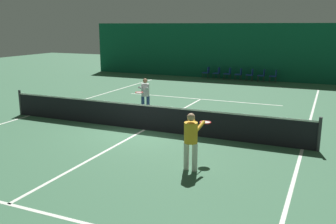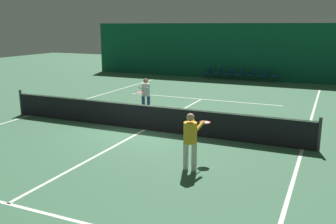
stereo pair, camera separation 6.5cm
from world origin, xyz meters
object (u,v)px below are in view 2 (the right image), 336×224
at_px(courtside_chair_2, 229,73).
at_px(courtside_chair_3, 240,73).
at_px(courtside_chair_0, 208,72).
at_px(player_far, 145,93).
at_px(player_near, 191,137).
at_px(courtside_chair_5, 263,75).
at_px(courtside_chair_6, 275,75).
at_px(tennis_net, 144,116).
at_px(courtside_chair_1, 218,72).
at_px(courtside_chair_4, 252,74).

bearing_deg(courtside_chair_2, courtside_chair_3, 90.00).
bearing_deg(courtside_chair_0, courtside_chair_2, 90.00).
bearing_deg(player_far, player_near, 25.60).
distance_m(courtside_chair_3, courtside_chair_5, 1.57).
xyz_separation_m(player_near, courtside_chair_5, (-1.09, 16.88, -0.42)).
xyz_separation_m(player_near, courtside_chair_6, (-0.31, 16.88, -0.42)).
bearing_deg(tennis_net, courtside_chair_1, 95.43).
bearing_deg(courtside_chair_3, courtside_chair_4, 90.00).
relative_size(tennis_net, player_near, 7.73).
bearing_deg(courtside_chair_6, player_far, -18.51).
bearing_deg(courtside_chair_3, tennis_net, -1.02).
distance_m(courtside_chair_1, courtside_chair_3, 1.57).
relative_size(player_near, courtside_chair_3, 1.85).
bearing_deg(courtside_chair_6, player_near, 1.04).
relative_size(courtside_chair_3, courtside_chair_4, 1.00).
height_order(courtside_chair_0, courtside_chair_1, same).
bearing_deg(courtside_chair_5, courtside_chair_2, -90.00).
height_order(player_far, courtside_chair_2, player_far).
bearing_deg(courtside_chair_0, courtside_chair_5, 90.00).
distance_m(player_far, courtside_chair_4, 11.69).
bearing_deg(courtside_chair_1, tennis_net, 5.43).
xyz_separation_m(courtside_chair_4, courtside_chair_6, (1.57, 0.00, 0.00)).
bearing_deg(tennis_net, courtside_chair_5, 82.55).
height_order(tennis_net, courtside_chair_1, tennis_net).
height_order(courtside_chair_2, courtside_chair_3, same).
height_order(player_near, courtside_chair_5, player_near).
height_order(courtside_chair_2, courtside_chair_5, same).
bearing_deg(courtside_chair_0, player_far, 4.40).
distance_m(player_far, courtside_chair_2, 11.49).
bearing_deg(tennis_net, courtside_chair_4, 85.75).
relative_size(player_far, courtside_chair_0, 1.80).
height_order(player_near, courtside_chair_2, player_near).
bearing_deg(courtside_chair_1, courtside_chair_6, 90.00).
bearing_deg(player_far, courtside_chair_0, 172.62).
xyz_separation_m(player_near, courtside_chair_2, (-3.45, 16.88, -0.42)).
bearing_deg(tennis_net, courtside_chair_2, 92.21).
xyz_separation_m(tennis_net, courtside_chair_2, (-0.54, 13.93, -0.03)).
bearing_deg(courtside_chair_4, courtside_chair_6, 90.00).
bearing_deg(player_near, courtside_chair_4, 11.32).
bearing_deg(courtside_chair_1, player_near, 14.09).
height_order(player_near, courtside_chair_4, player_near).
xyz_separation_m(courtside_chair_2, courtside_chair_3, (0.79, 0.00, 0.00)).
distance_m(courtside_chair_5, courtside_chair_6, 0.79).
xyz_separation_m(courtside_chair_3, courtside_chair_4, (0.79, 0.00, 0.00)).
bearing_deg(courtside_chair_5, courtside_chair_3, -90.00).
height_order(courtside_chair_3, courtside_chair_6, same).
height_order(player_far, courtside_chair_6, player_far).
relative_size(player_near, courtside_chair_2, 1.85).
bearing_deg(courtside_chair_4, courtside_chair_0, -90.00).
bearing_deg(courtside_chair_3, courtside_chair_6, 90.00).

